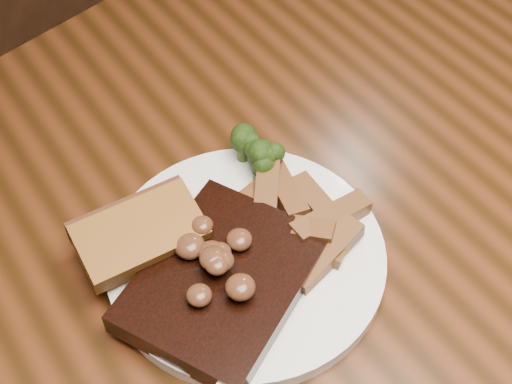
# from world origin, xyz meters

# --- Properties ---
(dining_table) EXTENTS (1.60, 0.90, 0.75)m
(dining_table) POSITION_xyz_m (0.00, 0.00, 0.66)
(dining_table) COLOR #47210E
(dining_table) RESTS_ON ground
(chair_far) EXTENTS (0.54, 0.54, 0.97)m
(chair_far) POSITION_xyz_m (0.06, 0.57, 0.54)
(chair_far) COLOR black
(chair_far) RESTS_ON ground
(plate) EXTENTS (0.30, 0.30, 0.01)m
(plate) POSITION_xyz_m (-0.05, -0.02, 0.76)
(plate) COLOR white
(plate) RESTS_ON dining_table
(steak) EXTENTS (0.21, 0.19, 0.02)m
(steak) POSITION_xyz_m (-0.09, -0.04, 0.77)
(steak) COLOR black
(steak) RESTS_ON plate
(steak_bone) EXTENTS (0.13, 0.07, 0.02)m
(steak_bone) POSITION_xyz_m (-0.09, -0.10, 0.77)
(steak_bone) COLOR beige
(steak_bone) RESTS_ON plate
(mushroom_pile) EXTENTS (0.08, 0.08, 0.03)m
(mushroom_pile) POSITION_xyz_m (-0.09, -0.03, 0.80)
(mushroom_pile) COLOR #532D1A
(mushroom_pile) RESTS_ON steak
(garlic_bread) EXTENTS (0.11, 0.07, 0.02)m
(garlic_bread) POSITION_xyz_m (-0.13, 0.03, 0.77)
(garlic_bread) COLOR brown
(garlic_bread) RESTS_ON plate
(potato_wedges) EXTENTS (0.11, 0.11, 0.02)m
(potato_wedges) POSITION_xyz_m (0.01, -0.02, 0.77)
(potato_wedges) COLOR brown
(potato_wedges) RESTS_ON plate
(broccoli_cluster) EXTENTS (0.07, 0.07, 0.04)m
(broccoli_cluster) POSITION_xyz_m (0.01, 0.04, 0.78)
(broccoli_cluster) COLOR #253C0D
(broccoli_cluster) RESTS_ON plate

